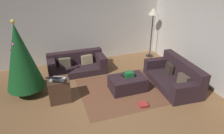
# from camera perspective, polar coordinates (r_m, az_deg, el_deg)

# --- Properties ---
(ground_plane) EXTENTS (6.40, 6.40, 0.00)m
(ground_plane) POSITION_cam_1_polar(r_m,az_deg,el_deg) (4.71, -2.35, -12.56)
(ground_plane) COLOR brown
(rear_partition) EXTENTS (6.40, 0.12, 2.60)m
(rear_partition) POSITION_cam_1_polar(r_m,az_deg,el_deg) (6.96, -10.37, 11.92)
(rear_partition) COLOR beige
(rear_partition) RESTS_ON ground_plane
(corner_partition) EXTENTS (0.12, 6.40, 2.60)m
(corner_partition) POSITION_cam_1_polar(r_m,az_deg,el_deg) (5.72, 29.22, 6.00)
(corner_partition) COLOR beige
(corner_partition) RESTS_ON ground_plane
(couch_left) EXTENTS (1.80, 0.89, 0.63)m
(couch_left) POSITION_cam_1_polar(r_m,az_deg,el_deg) (6.42, -10.39, 0.80)
(couch_left) COLOR #2D1E23
(couch_left) RESTS_ON ground_plane
(couch_right) EXTENTS (1.04, 1.92, 0.74)m
(couch_right) POSITION_cam_1_polar(r_m,az_deg,el_deg) (5.82, 18.03, -2.63)
(couch_right) COLOR #2D1E23
(couch_right) RESTS_ON ground_plane
(ottoman) EXTENTS (0.97, 0.64, 0.39)m
(ottoman) POSITION_cam_1_polar(r_m,az_deg,el_deg) (5.37, 4.61, -4.83)
(ottoman) COLOR #2D1E23
(ottoman) RESTS_ON ground_plane
(gift_box) EXTENTS (0.23, 0.19, 0.14)m
(gift_box) POSITION_cam_1_polar(r_m,az_deg,el_deg) (5.27, 5.07, -2.20)
(gift_box) COLOR #19662D
(gift_box) RESTS_ON ottoman
(tv_remote) EXTENTS (0.10, 0.17, 0.02)m
(tv_remote) POSITION_cam_1_polar(r_m,az_deg,el_deg) (5.31, 3.32, -2.63)
(tv_remote) COLOR black
(tv_remote) RESTS_ON ottoman
(christmas_tree) EXTENTS (0.95, 0.95, 1.99)m
(christmas_tree) POSITION_cam_1_polar(r_m,az_deg,el_deg) (5.29, -25.27, 2.61)
(christmas_tree) COLOR brown
(christmas_tree) RESTS_ON ground_plane
(side_table) EXTENTS (0.52, 0.44, 0.60)m
(side_table) POSITION_cam_1_polar(r_m,az_deg,el_deg) (5.05, -15.23, -6.54)
(side_table) COLOR #4C3323
(side_table) RESTS_ON ground_plane
(laptop) EXTENTS (0.50, 0.53, 0.19)m
(laptop) POSITION_cam_1_polar(r_m,az_deg,el_deg) (4.82, -16.02, -3.32)
(laptop) COLOR silver
(laptop) RESTS_ON side_table
(book_stack) EXTENTS (0.24, 0.23, 0.08)m
(book_stack) POSITION_cam_1_polar(r_m,az_deg,el_deg) (4.87, 9.14, -10.84)
(book_stack) COLOR #B7332D
(book_stack) RESTS_ON ground_plane
(corner_lamp) EXTENTS (0.36, 0.36, 1.84)m
(corner_lamp) POSITION_cam_1_polar(r_m,az_deg,el_deg) (7.31, 12.02, 14.63)
(corner_lamp) COLOR black
(corner_lamp) RESTS_ON ground_plane
(area_rug) EXTENTS (2.60, 2.00, 0.01)m
(area_rug) POSITION_cam_1_polar(r_m,az_deg,el_deg) (5.47, 4.54, -6.55)
(area_rug) COLOR brown
(area_rug) RESTS_ON ground_plane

